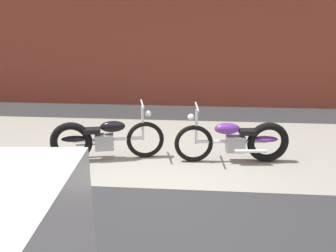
% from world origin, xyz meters
% --- Properties ---
extents(ground_plane, '(80.00, 80.00, 0.00)m').
position_xyz_m(ground_plane, '(0.00, 0.00, 0.00)').
color(ground_plane, '#2D2D30').
extents(sidewalk_slab, '(36.00, 3.50, 0.01)m').
position_xyz_m(sidewalk_slab, '(0.00, 1.75, 0.00)').
color(sidewalk_slab, gray).
rests_on(sidewalk_slab, ground).
extents(brick_building_wall, '(36.00, 0.50, 4.89)m').
position_xyz_m(brick_building_wall, '(0.00, 5.20, 2.44)').
color(brick_building_wall, brown).
rests_on(brick_building_wall, ground).
extents(motorcycle_black, '(1.98, 0.71, 1.03)m').
position_xyz_m(motorcycle_black, '(-0.99, 0.99, 0.40)').
color(motorcycle_black, black).
rests_on(motorcycle_black, ground).
extents(motorcycle_purple, '(2.01, 0.58, 1.03)m').
position_xyz_m(motorcycle_purple, '(1.47, 1.11, 0.40)').
color(motorcycle_purple, black).
rests_on(motorcycle_purple, ground).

